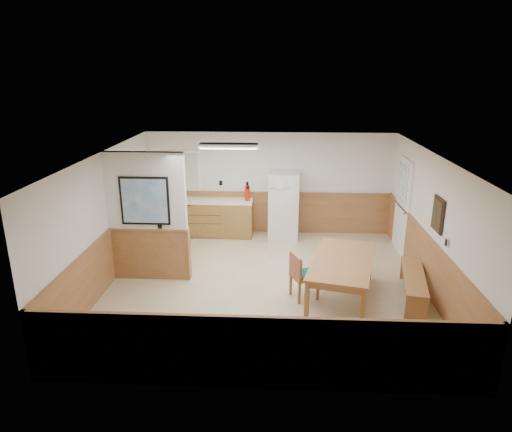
# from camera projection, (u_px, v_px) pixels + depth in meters

# --- Properties ---
(ground) EXTENTS (6.00, 6.00, 0.00)m
(ground) POSITION_uv_depth(u_px,v_px,m) (265.00, 284.00, 8.73)
(ground) COLOR #BEAD89
(ground) RESTS_ON ground
(ceiling) EXTENTS (6.00, 6.00, 0.02)m
(ceiling) POSITION_uv_depth(u_px,v_px,m) (266.00, 155.00, 7.96)
(ceiling) COLOR silver
(ceiling) RESTS_ON back_wall
(back_wall) EXTENTS (6.00, 0.02, 2.50)m
(back_wall) POSITION_uv_depth(u_px,v_px,m) (269.00, 183.00, 11.20)
(back_wall) COLOR white
(back_wall) RESTS_ON ground
(right_wall) EXTENTS (0.02, 6.00, 2.50)m
(right_wall) POSITION_uv_depth(u_px,v_px,m) (432.00, 225.00, 8.20)
(right_wall) COLOR white
(right_wall) RESTS_ON ground
(left_wall) EXTENTS (0.02, 6.00, 2.50)m
(left_wall) POSITION_uv_depth(u_px,v_px,m) (105.00, 220.00, 8.49)
(left_wall) COLOR white
(left_wall) RESTS_ON ground
(wainscot_back) EXTENTS (6.00, 0.04, 1.00)m
(wainscot_back) POSITION_uv_depth(u_px,v_px,m) (269.00, 213.00, 11.41)
(wainscot_back) COLOR #AC6D44
(wainscot_back) RESTS_ON ground
(wainscot_right) EXTENTS (0.04, 6.00, 1.00)m
(wainscot_right) POSITION_uv_depth(u_px,v_px,m) (426.00, 264.00, 8.43)
(wainscot_right) COLOR #AC6D44
(wainscot_right) RESTS_ON ground
(wainscot_left) EXTENTS (0.04, 6.00, 1.00)m
(wainscot_left) POSITION_uv_depth(u_px,v_px,m) (110.00, 257.00, 8.72)
(wainscot_left) COLOR #AC6D44
(wainscot_left) RESTS_ON ground
(partition_wall) EXTENTS (1.50, 0.20, 2.50)m
(partition_wall) POSITION_uv_depth(u_px,v_px,m) (148.00, 218.00, 8.64)
(partition_wall) COLOR white
(partition_wall) RESTS_ON ground
(kitchen_counter) EXTENTS (2.20, 0.61, 1.00)m
(kitchen_counter) POSITION_uv_depth(u_px,v_px,m) (220.00, 217.00, 11.19)
(kitchen_counter) COLOR olive
(kitchen_counter) RESTS_ON ground
(exterior_door) EXTENTS (0.07, 1.02, 2.15)m
(exterior_door) POSITION_uv_depth(u_px,v_px,m) (402.00, 206.00, 10.07)
(exterior_door) COLOR white
(exterior_door) RESTS_ON ground
(kitchen_window) EXTENTS (0.80, 0.04, 1.00)m
(kitchen_window) POSITION_uv_depth(u_px,v_px,m) (184.00, 171.00, 11.18)
(kitchen_window) COLOR white
(kitchen_window) RESTS_ON back_wall
(wall_painting) EXTENTS (0.04, 0.50, 0.60)m
(wall_painting) POSITION_uv_depth(u_px,v_px,m) (438.00, 214.00, 7.82)
(wall_painting) COLOR black
(wall_painting) RESTS_ON right_wall
(fluorescent_fixture) EXTENTS (1.20, 0.30, 0.09)m
(fluorescent_fixture) POSITION_uv_depth(u_px,v_px,m) (229.00, 146.00, 9.25)
(fluorescent_fixture) COLOR white
(fluorescent_fixture) RESTS_ON ceiling
(refrigerator) EXTENTS (0.76, 0.75, 1.62)m
(refrigerator) POSITION_uv_depth(u_px,v_px,m) (284.00, 205.00, 10.96)
(refrigerator) COLOR silver
(refrigerator) RESTS_ON ground
(dining_table) EXTENTS (1.46, 2.20, 0.75)m
(dining_table) POSITION_uv_depth(u_px,v_px,m) (342.00, 264.00, 8.00)
(dining_table) COLOR #AC7C3F
(dining_table) RESTS_ON ground
(dining_bench) EXTENTS (0.69, 1.72, 0.45)m
(dining_bench) POSITION_uv_depth(u_px,v_px,m) (414.00, 280.00, 8.12)
(dining_bench) COLOR #AC7C3F
(dining_bench) RESTS_ON ground
(dining_chair) EXTENTS (0.69, 0.59, 0.85)m
(dining_chair) POSITION_uv_depth(u_px,v_px,m) (300.00, 273.00, 8.06)
(dining_chair) COLOR #AC7C3F
(dining_chair) RESTS_ON ground
(fire_extinguisher) EXTENTS (0.14, 0.14, 0.47)m
(fire_extinguisher) POSITION_uv_depth(u_px,v_px,m) (247.00, 193.00, 10.94)
(fire_extinguisher) COLOR red
(fire_extinguisher) RESTS_ON kitchen_counter
(soap_bottle) EXTENTS (0.08, 0.08, 0.21)m
(soap_bottle) POSITION_uv_depth(u_px,v_px,m) (179.00, 195.00, 11.09)
(soap_bottle) COLOR green
(soap_bottle) RESTS_ON kitchen_counter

